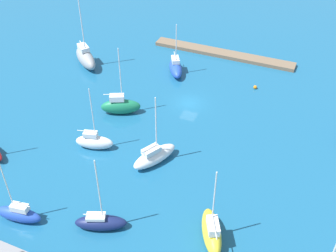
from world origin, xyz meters
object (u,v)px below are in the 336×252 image
at_px(sailboat_green_center_basin, 121,106).
at_px(sailboat_blue_by_breakwater, 19,214).
at_px(pier_dock, 223,54).
at_px(sailboat_white_along_channel, 94,142).
at_px(sailboat_yellow_near_pier, 212,231).
at_px(sailboat_gray_outer_mooring, 86,57).
at_px(sailboat_blue_west_end, 176,67).
at_px(sailboat_white_off_beacon, 154,156).
at_px(sailboat_navy_east_end, 101,222).
at_px(mooring_buoy_orange, 255,87).

relative_size(sailboat_green_center_basin, sailboat_blue_by_breakwater, 1.24).
xyz_separation_m(pier_dock, sailboat_white_along_channel, (8.34, 33.29, 0.83)).
bearing_deg(sailboat_yellow_near_pier, sailboat_gray_outer_mooring, 23.48).
height_order(sailboat_blue_west_end, sailboat_blue_by_breakwater, sailboat_blue_west_end).
bearing_deg(sailboat_blue_west_end, sailboat_blue_by_breakwater, -34.96).
height_order(sailboat_yellow_near_pier, sailboat_white_along_channel, sailboat_yellow_near_pier).
bearing_deg(pier_dock, sailboat_yellow_near_pier, 105.48).
relative_size(sailboat_blue_west_end, sailboat_blue_by_breakwater, 1.05).
bearing_deg(sailboat_white_off_beacon, sailboat_blue_by_breakwater, 172.66).
relative_size(sailboat_white_off_beacon, sailboat_navy_east_end, 1.00).
xyz_separation_m(pier_dock, mooring_buoy_orange, (-8.55, 9.30, -0.03)).
distance_m(pier_dock, sailboat_white_off_beacon, 32.64).
bearing_deg(sailboat_white_along_channel, sailboat_blue_by_breakwater, -111.09).
xyz_separation_m(sailboat_blue_west_end, sailboat_green_center_basin, (3.14, 14.67, 0.21)).
distance_m(pier_dock, sailboat_gray_outer_mooring, 25.98).
relative_size(sailboat_navy_east_end, sailboat_gray_outer_mooring, 0.71).
height_order(sailboat_navy_east_end, sailboat_white_along_channel, sailboat_navy_east_end).
distance_m(sailboat_blue_west_end, sailboat_gray_outer_mooring, 16.68).
distance_m(sailboat_navy_east_end, sailboat_gray_outer_mooring, 37.97).
distance_m(sailboat_gray_outer_mooring, sailboat_blue_by_breakwater, 36.16).
bearing_deg(sailboat_gray_outer_mooring, sailboat_blue_by_breakwater, -31.04).
xyz_separation_m(sailboat_navy_east_end, sailboat_gray_outer_mooring, (21.59, -31.23, 0.69)).
bearing_deg(sailboat_yellow_near_pier, mooring_buoy_orange, -21.53).
height_order(pier_dock, mooring_buoy_orange, pier_dock).
distance_m(sailboat_white_off_beacon, sailboat_gray_outer_mooring, 29.46).
xyz_separation_m(sailboat_navy_east_end, sailboat_white_along_channel, (7.90, -11.65, 0.24)).
relative_size(sailboat_gray_outer_mooring, sailboat_white_along_channel, 1.46).
height_order(sailboat_white_off_beacon, sailboat_green_center_basin, sailboat_green_center_basin).
bearing_deg(sailboat_white_off_beacon, sailboat_blue_west_end, 42.29).
height_order(sailboat_yellow_near_pier, sailboat_white_off_beacon, sailboat_white_off_beacon).
distance_m(sailboat_yellow_near_pier, mooring_buoy_orange, 32.45).
distance_m(pier_dock, mooring_buoy_orange, 12.63).
relative_size(sailboat_blue_west_end, mooring_buoy_orange, 15.54).
bearing_deg(sailboat_white_off_beacon, sailboat_gray_outer_mooring, 76.74).
distance_m(pier_dock, sailboat_blue_by_breakwater, 48.64).
distance_m(sailboat_blue_west_end, sailboat_blue_by_breakwater, 38.04).
bearing_deg(sailboat_white_off_beacon, sailboat_navy_east_end, -157.88).
relative_size(sailboat_yellow_near_pier, sailboat_gray_outer_mooring, 0.69).
distance_m(sailboat_yellow_near_pier, sailboat_blue_by_breakwater, 21.99).
xyz_separation_m(sailboat_blue_west_end, sailboat_white_along_channel, (2.52, 23.47, 0.00)).
relative_size(pier_dock, sailboat_blue_west_end, 2.90).
distance_m(sailboat_blue_west_end, sailboat_white_off_beacon, 23.67).
bearing_deg(sailboat_blue_west_end, sailboat_gray_outer_mooring, -105.75).
height_order(sailboat_yellow_near_pier, sailboat_gray_outer_mooring, sailboat_gray_outer_mooring).
relative_size(sailboat_blue_west_end, sailboat_green_center_basin, 0.85).
relative_size(pier_dock, sailboat_green_center_basin, 2.45).
xyz_separation_m(sailboat_yellow_near_pier, sailboat_gray_outer_mooring, (33.55, -27.88, 0.23)).
distance_m(sailboat_blue_west_end, mooring_buoy_orange, 14.40).
xyz_separation_m(sailboat_yellow_near_pier, sailboat_blue_by_breakwater, (21.14, 6.08, -0.34)).
height_order(sailboat_blue_west_end, sailboat_white_off_beacon, sailboat_white_off_beacon).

